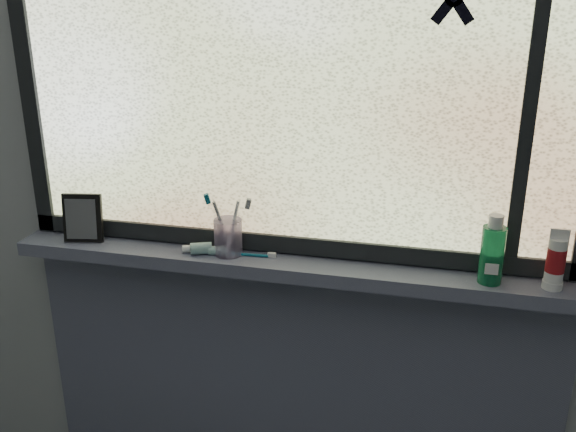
# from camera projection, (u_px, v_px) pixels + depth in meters

# --- Properties ---
(wall_back) EXTENTS (3.00, 0.01, 2.50)m
(wall_back) POSITION_uv_depth(u_px,v_px,m) (292.00, 174.00, 1.79)
(wall_back) COLOR #9EA3A8
(wall_back) RESTS_ON ground
(windowsill) EXTENTS (1.62, 0.14, 0.04)m
(windowsill) POSITION_uv_depth(u_px,v_px,m) (285.00, 266.00, 1.81)
(windowsill) COLOR #53576F
(windowsill) RESTS_ON wall_back
(sill_apron) EXTENTS (1.62, 0.02, 0.98)m
(sill_apron) POSITION_uv_depth(u_px,v_px,m) (290.00, 405.00, 2.04)
(sill_apron) COLOR #53576F
(sill_apron) RESTS_ON floor
(window_pane) EXTENTS (1.50, 0.01, 1.00)m
(window_pane) POSITION_uv_depth(u_px,v_px,m) (290.00, 73.00, 1.67)
(window_pane) COLOR silver
(window_pane) RESTS_ON wall_back
(frame_bottom) EXTENTS (1.60, 0.03, 0.05)m
(frame_bottom) POSITION_uv_depth(u_px,v_px,m) (289.00, 243.00, 1.83)
(frame_bottom) COLOR black
(frame_bottom) RESTS_ON windowsill
(frame_left) EXTENTS (0.05, 0.03, 1.10)m
(frame_left) POSITION_uv_depth(u_px,v_px,m) (27.00, 65.00, 1.84)
(frame_left) COLOR black
(frame_left) RESTS_ON wall_back
(frame_mullion) EXTENTS (0.03, 0.03, 1.00)m
(frame_mullion) POSITION_uv_depth(u_px,v_px,m) (533.00, 81.00, 1.54)
(frame_mullion) COLOR black
(frame_mullion) RESTS_ON wall_back
(vanity_mirror) EXTENTS (0.13, 0.08, 0.15)m
(vanity_mirror) POSITION_uv_depth(u_px,v_px,m) (83.00, 218.00, 1.91)
(vanity_mirror) COLOR black
(vanity_mirror) RESTS_ON windowsill
(toothpaste_tube) EXTENTS (0.19, 0.10, 0.03)m
(toothpaste_tube) POSITION_uv_depth(u_px,v_px,m) (208.00, 249.00, 1.83)
(toothpaste_tube) COLOR silver
(toothpaste_tube) RESTS_ON windowsill
(toothbrush_cup) EXTENTS (0.10, 0.10, 0.11)m
(toothbrush_cup) POSITION_uv_depth(u_px,v_px,m) (228.00, 237.00, 1.82)
(toothbrush_cup) COLOR #AF99CA
(toothbrush_cup) RESTS_ON windowsill
(toothbrush_lying) EXTENTS (0.19, 0.03, 0.01)m
(toothbrush_lying) POSITION_uv_depth(u_px,v_px,m) (241.00, 253.00, 1.82)
(toothbrush_lying) COLOR #0C5570
(toothbrush_lying) RESTS_ON windowsill
(mouthwash_bottle) EXTENTS (0.07, 0.07, 0.15)m
(mouthwash_bottle) POSITION_uv_depth(u_px,v_px,m) (493.00, 249.00, 1.64)
(mouthwash_bottle) COLOR #1B8C52
(mouthwash_bottle) RESTS_ON windowsill
(cream_tube) EXTENTS (0.06, 0.06, 0.12)m
(cream_tube) POSITION_uv_depth(u_px,v_px,m) (556.00, 257.00, 1.60)
(cream_tube) COLOR silver
(cream_tube) RESTS_ON windowsill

